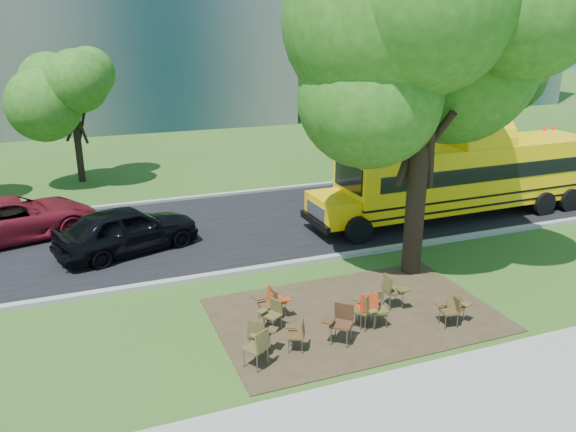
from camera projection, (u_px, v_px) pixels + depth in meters
name	position (u px, v px, depth m)	size (l,w,h in m)	color
ground	(311.00, 313.00, 14.38)	(160.00, 160.00, 0.00)	#2C581B
dirt_patch	(355.00, 314.00, 14.27)	(7.00, 4.50, 0.03)	#382819
asphalt_road	(235.00, 227.00, 20.56)	(80.00, 8.00, 0.04)	black
kerb_near	(272.00, 267.00, 17.01)	(80.00, 0.25, 0.14)	gray
kerb_far	(209.00, 196.00, 24.17)	(80.00, 0.25, 0.14)	gray
bg_tree_2	(72.00, 92.00, 25.49)	(4.80, 4.80, 6.62)	black
bg_tree_3	(348.00, 69.00, 27.90)	(5.60, 5.60, 7.84)	black
bg_tree_4	(490.00, 80.00, 29.97)	(5.00, 5.00, 6.85)	black
main_tree	(426.00, 66.00, 14.92)	(7.20, 7.20, 9.60)	black
school_bus	(467.00, 174.00, 21.41)	(11.69, 2.83, 2.84)	yellow
chair_0	(258.00, 344.00, 11.88)	(0.61, 0.77, 0.92)	brown
chair_1	(260.00, 333.00, 12.37)	(0.75, 0.60, 0.88)	#42391C
chair_2	(298.00, 332.00, 12.55)	(0.50, 0.63, 0.77)	#4B351B
chair_3	(341.00, 319.00, 12.85)	(0.83, 0.65, 0.96)	#472B19
chair_4	(368.00, 305.00, 13.52)	(0.68, 0.56, 0.96)	#B93513
chair_5	(376.00, 306.00, 13.58)	(0.58, 0.51, 0.87)	brown
chair_6	(451.00, 308.00, 13.59)	(0.47, 0.58, 0.80)	#4B341A
chair_7	(456.00, 305.00, 13.74)	(0.64, 0.54, 0.80)	brown
chair_8	(269.00, 301.00, 13.87)	(0.53, 0.56, 0.85)	#4B311A
chair_9	(273.00, 312.00, 13.44)	(0.65, 0.52, 0.78)	brown
chair_10	(276.00, 298.00, 14.04)	(0.51, 0.54, 0.83)	#AA3412
chair_11	(364.00, 306.00, 13.50)	(0.63, 0.79, 0.93)	#443E1D
chair_12	(392.00, 288.00, 14.45)	(0.54, 0.62, 0.93)	#48441F
black_car	(127.00, 229.00, 18.08)	(1.84, 4.58, 1.56)	black
bg_car_red	(15.00, 218.00, 19.21)	(2.49, 5.41, 1.50)	maroon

